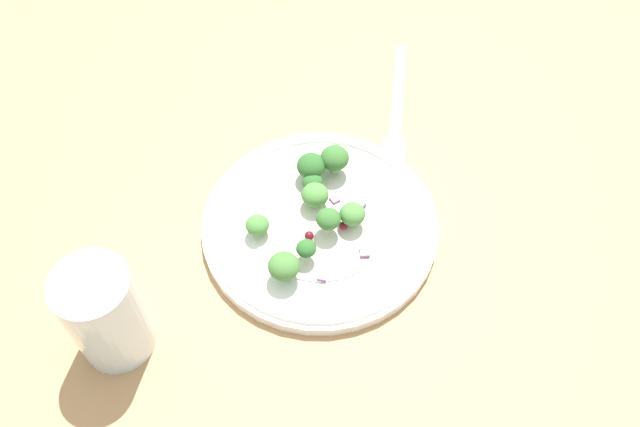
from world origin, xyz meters
TOP-DOWN VIEW (x-y plane):
  - ground_plane at (0.00, 0.00)cm, footprint 180.00×180.00cm
  - plate at (2.91, 1.86)cm, footprint 23.52×23.52cm
  - dressing_pool at (2.91, 1.86)cm, footprint 13.64×13.64cm
  - broccoli_floret_0 at (-3.57, 1.40)cm, footprint 2.97×2.97cm
  - broccoli_floret_1 at (1.09, 0.78)cm, footprint 2.72×2.72cm
  - broccoli_floret_2 at (9.82, 0.55)cm, footprint 2.97×2.97cm
  - broccoli_floret_3 at (3.76, 2.98)cm, footprint 2.41×2.41cm
  - broccoli_floret_4 at (2.26, 4.95)cm, footprint 2.55×2.55cm
  - broccoli_floret_5 at (-2.12, -0.64)cm, footprint 2.96×2.96cm
  - broccoli_floret_6 at (7.34, 1.90)cm, footprint 1.93×1.93cm
  - broccoli_floret_7 at (5.99, -3.50)cm, footprint 2.31×2.31cm
  - broccoli_floret_8 at (-0.55, -0.04)cm, footprint 2.10×2.10cm
  - cranberry_0 at (5.30, -3.31)cm, footprint 0.88×0.88cm
  - cranberry_1 at (5.26, 1.50)cm, footprint 0.94×0.94cm
  - cranberry_2 at (3.24, 4.37)cm, footprint 0.87×0.87cm
  - onion_bit_0 at (8.82, 3.94)cm, footprint 1.19×1.00cm
  - onion_bit_1 at (-0.47, 4.95)cm, footprint 1.63×1.64cm
  - onion_bit_2 at (0.46, 2.52)cm, footprint 1.20×1.20cm
  - onion_bit_3 at (5.16, 7.04)cm, footprint 1.42×1.29cm
  - fork at (-15.44, 5.35)cm, footprint 18.61×5.19cm
  - water_glass at (19.86, -11.77)cm, footprint 6.57×6.57cm

SIDE VIEW (x-z plane):
  - ground_plane at x=0.00cm, z-range -2.00..0.00cm
  - fork at x=-15.44cm, z-range 0.00..0.50cm
  - plate at x=2.91cm, z-range 0.01..1.71cm
  - dressing_pool at x=2.91cm, z-range 1.20..1.40cm
  - onion_bit_0 at x=8.82cm, z-range 1.26..1.73cm
  - onion_bit_2 at x=0.46cm, z-range 1.32..1.70cm
  - onion_bit_3 at x=5.16cm, z-range 1.41..1.86cm
  - cranberry_0 at x=5.30cm, z-range 1.25..2.13cm
  - onion_bit_1 at x=-0.47cm, z-range 1.46..1.95cm
  - cranberry_1 at x=5.26cm, z-range 1.53..2.47cm
  - cranberry_2 at x=3.24cm, z-range 1.69..2.56cm
  - broccoli_floret_7 at x=5.99cm, z-range 1.45..3.79cm
  - broccoli_floret_8 at x=-0.55cm, z-range 1.57..3.70cm
  - broccoli_floret_1 at x=1.09cm, z-range 1.51..4.26cm
  - broccoli_floret_4 at x=2.26cm, z-range 1.69..4.27cm
  - broccoli_floret_6 at x=7.34cm, z-range 2.05..4.00cm
  - broccoli_floret_2 at x=9.82cm, z-range 1.58..4.58cm
  - broccoli_floret_5 at x=-2.12cm, z-range 1.64..4.64cm
  - broccoli_floret_3 at x=3.76cm, z-range 2.16..4.61cm
  - broccoli_floret_0 at x=-3.57cm, z-range 1.93..4.93cm
  - water_glass at x=19.86cm, z-range 0.00..10.66cm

